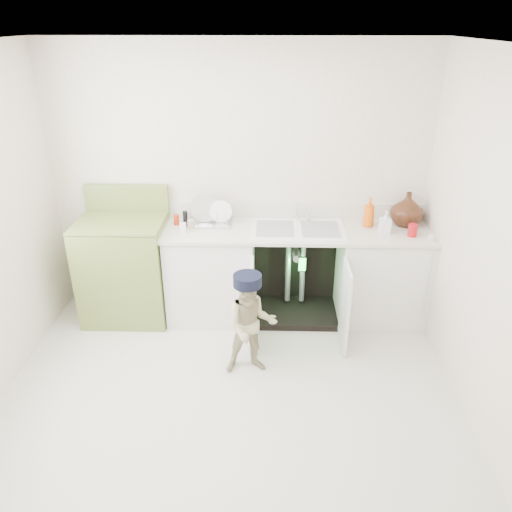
% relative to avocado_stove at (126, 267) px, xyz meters
% --- Properties ---
extents(ground, '(3.50, 3.50, 0.00)m').
position_rel_avocado_stove_xyz_m(ground, '(1.06, -1.18, -0.50)').
color(ground, beige).
rests_on(ground, ground).
extents(room_shell, '(6.00, 5.50, 1.26)m').
position_rel_avocado_stove_xyz_m(room_shell, '(1.06, -1.18, 0.75)').
color(room_shell, silver).
rests_on(room_shell, ground).
extents(counter_run, '(2.44, 1.02, 1.21)m').
position_rel_avocado_stove_xyz_m(counter_run, '(1.63, 0.03, -0.03)').
color(counter_run, white).
rests_on(counter_run, ground).
extents(avocado_stove, '(0.79, 0.65, 1.22)m').
position_rel_avocado_stove_xyz_m(avocado_stove, '(0.00, 0.00, 0.00)').
color(avocado_stove, olive).
rests_on(avocado_stove, ground).
extents(repair_worker, '(0.69, 0.72, 0.87)m').
position_rel_avocado_stove_xyz_m(repair_worker, '(1.21, -0.84, -0.06)').
color(repair_worker, tan).
rests_on(repair_worker, ground).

